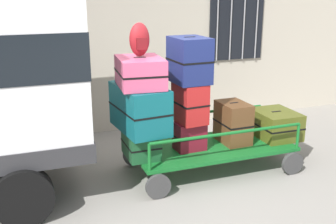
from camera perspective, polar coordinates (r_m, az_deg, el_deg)
The scene contains 12 objects.
ground_plane at distance 5.86m, azimuth 2.85°, elevation -10.35°, with size 40.00×40.00×0.00m, color gray.
luggage_cart at distance 6.30m, azimuth 6.01°, elevation -5.10°, with size 2.46×1.21×0.39m.
cart_railing at distance 6.17m, azimuth 6.12°, elevation -1.82°, with size 2.35×1.07×0.39m.
suitcase_left_bottom at distance 5.81m, azimuth -3.75°, elevation -4.33°, with size 0.44×0.58×0.39m.
suitcase_left_middle at distance 5.68m, azimuth -3.93°, elevation 0.55°, with size 0.65×1.04×0.63m.
suitcase_left_top at distance 5.51m, azimuth -3.88°, elevation 5.50°, with size 0.65×0.82×0.39m.
suitcase_midleft_bottom at distance 6.05m, azimuth 3.00°, elevation -3.30°, with size 0.45×0.33×0.42m.
suitcase_midleft_middle at distance 5.90m, azimuth 3.05°, elevation 1.27°, with size 0.42×0.53×0.58m.
suitcase_midleft_top at distance 5.81m, azimuth 2.97°, elevation 7.16°, with size 0.50×0.62×0.64m.
suitcase_center_bottom at distance 6.38m, azimuth 8.94°, elevation -1.43°, with size 0.41×0.58×0.62m.
suitcase_midright_bottom at distance 6.76m, azimuth 14.57°, elevation -1.63°, with size 0.62×0.75×0.42m.
backpack at distance 5.51m, azimuth -3.94°, elevation 9.91°, with size 0.27×0.22×0.44m.
Camera 1 is at (-2.11, -4.78, 2.67)m, focal length 44.26 mm.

